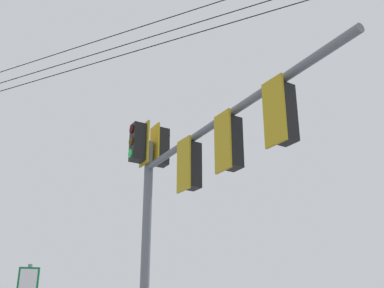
{
  "coord_description": "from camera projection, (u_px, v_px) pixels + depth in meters",
  "views": [
    {
      "loc": [
        -10.2,
        3.5,
        1.69
      ],
      "look_at": [
        -2.5,
        -0.47,
        5.14
      ],
      "focal_mm": 44.99,
      "sensor_mm": 36.0,
      "label": 1
    }
  ],
  "objects": [
    {
      "name": "overhead_wire_span",
      "position": [
        127.0,
        43.0,
        12.66
      ],
      "size": [
        15.34,
        10.37,
        1.17
      ],
      "color": "black"
    },
    {
      "name": "signal_mast_assembly",
      "position": [
        182.0,
        178.0,
        9.4
      ],
      "size": [
        6.4,
        0.97,
        6.32
      ],
      "color": "slate",
      "rests_on": "ground"
    }
  ]
}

